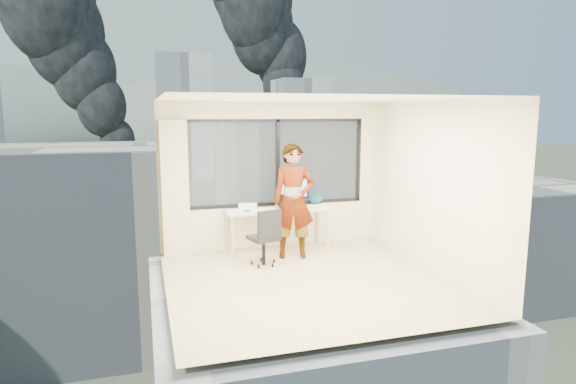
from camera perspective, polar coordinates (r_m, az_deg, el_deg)
name	(u,v)px	position (r m, az deg, el deg)	size (l,w,h in m)	color
floor	(307,281)	(7.27, 2.27, -10.23)	(4.00, 4.00, 0.01)	#D1C088
ceiling	(309,99)	(6.85, 2.41, 10.72)	(4.00, 4.00, 0.01)	white
wall_front	(371,223)	(5.13, 9.55, -3.57)	(4.00, 0.01, 2.60)	beige
wall_left	(162,200)	(6.59, -14.38, -0.87)	(0.01, 4.00, 2.60)	beige
wall_right	(432,186)	(7.81, 16.37, 0.62)	(0.01, 4.00, 2.60)	beige
window_wall	(275,163)	(8.83, -1.53, 3.43)	(3.30, 0.16, 1.55)	black
curtain	(175,189)	(8.48, -12.94, 0.39)	(0.45, 0.14, 2.30)	beige
desk	(277,230)	(8.69, -1.24, -4.37)	(1.80, 0.60, 0.75)	#D2BB8C
chair	(263,236)	(7.86, -2.86, -5.13)	(0.48, 0.48, 0.94)	black
person	(294,201)	(8.17, 0.65, -1.08)	(0.70, 0.46, 1.91)	#2D2D33
monitor	(293,192)	(8.70, 0.59, 0.02)	(0.55, 0.12, 0.55)	black
game_console	(248,206)	(8.68, -4.69, -1.61)	(0.32, 0.27, 0.08)	white
laptop	(287,202)	(8.58, -0.07, -1.22)	(0.34, 0.36, 0.22)	black
cellphone	(247,211)	(8.40, -4.76, -2.20)	(0.12, 0.05, 0.01)	black
pen_cup	(287,205)	(8.64, -0.11, -1.53)	(0.09, 0.09, 0.11)	black
handbag	(316,199)	(9.04, 3.27, -0.80)	(0.25, 0.12, 0.19)	#0B4043
exterior_ground	(154,178)	(127.57, -15.31, 1.61)	(400.00, 400.00, 0.04)	#515B3D
near_bldg_a	(46,249)	(38.29, -26.23, -5.90)	(16.00, 12.00, 14.00)	beige
near_bldg_b	(299,200)	(47.45, 1.26, -0.89)	(14.00, 13.00, 16.00)	silver
near_bldg_c	(527,242)	(48.55, 25.92, -5.24)	(12.00, 10.00, 10.00)	beige
far_tower_b	(184,117)	(126.90, -11.95, 8.50)	(13.00, 13.00, 30.00)	silver
far_tower_c	(300,122)	(153.94, 1.44, 8.07)	(15.00, 15.00, 26.00)	silver
hill_b	(296,135)	(342.50, 0.95, 6.60)	(300.00, 220.00, 96.00)	slate
tree_b	(270,332)	(27.94, -2.08, -15.95)	(7.60, 7.60, 9.00)	#194D1B
tree_c	(382,219)	(53.64, 10.83, -3.13)	(8.40, 8.40, 10.00)	#194D1B
smoke_plume_b	(302,43)	(187.14, 1.58, 16.89)	(30.00, 18.00, 70.00)	black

